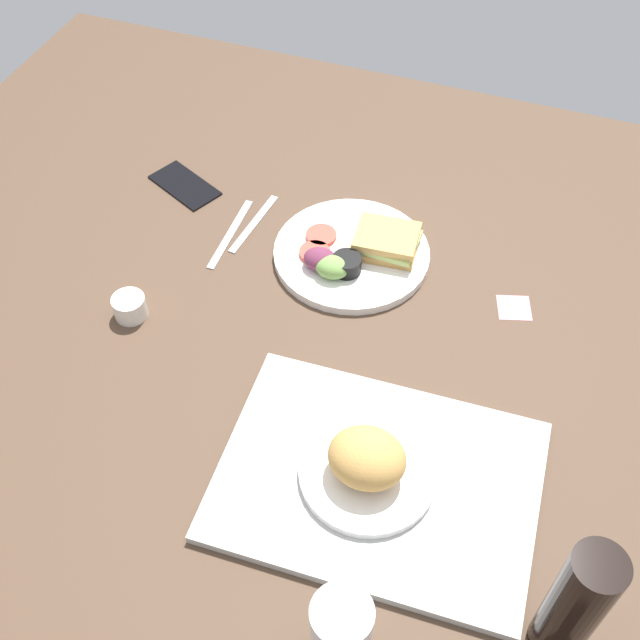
{
  "coord_description": "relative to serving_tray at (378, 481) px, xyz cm",
  "views": [
    {
      "loc": [
        -26.15,
        80.72,
        101.49
      ],
      "look_at": [
        2.0,
        3.0,
        4.0
      ],
      "focal_mm": 44.34,
      "sensor_mm": 36.0,
      "label": 1
    }
  ],
  "objects": [
    {
      "name": "ground_plane",
      "position": [
        15.06,
        -25.91,
        -2.3
      ],
      "size": [
        190.0,
        150.0,
        3.0
      ],
      "primitive_type": "cube",
      "color": "#4C3828"
    },
    {
      "name": "serving_tray",
      "position": [
        0.0,
        0.0,
        0.0
      ],
      "size": [
        46.42,
        34.96,
        1.6
      ],
      "primitive_type": "cube",
      "rotation": [
        0.0,
        0.0,
        0.04
      ],
      "color": "#B2B2AD",
      "rests_on": "ground_plane"
    },
    {
      "name": "bread_plate_near",
      "position": [
        1.67,
        0.24,
        4.13
      ],
      "size": [
        19.69,
        19.69,
        8.9
      ],
      "color": "white",
      "rests_on": "serving_tray"
    },
    {
      "name": "plate_with_salad",
      "position": [
        17.32,
        -41.7,
        0.93
      ],
      "size": [
        28.08,
        28.08,
        5.4
      ],
      "color": "white",
      "rests_on": "ground_plane"
    },
    {
      "name": "drinking_glass",
      "position": [
        -2.5,
        23.84,
        5.84
      ],
      "size": [
        7.47,
        7.47,
        13.27
      ],
      "primitive_type": "cylinder",
      "color": "silver",
      "rests_on": "ground_plane"
    },
    {
      "name": "soda_bottle",
      "position": [
        -27.17,
        13.31,
        10.54
      ],
      "size": [
        6.4,
        6.4,
        22.68
      ],
      "primitive_type": "cylinder",
      "color": "black",
      "rests_on": "ground_plane"
    },
    {
      "name": "espresso_cup",
      "position": [
        48.66,
        -16.35,
        1.2
      ],
      "size": [
        5.6,
        5.6,
        4.0
      ],
      "primitive_type": "cylinder",
      "color": "silver",
      "rests_on": "ground_plane"
    },
    {
      "name": "fork",
      "position": [
        37.98,
        -44.11,
        -0.55
      ],
      "size": [
        3.1,
        17.05,
        0.5
      ],
      "primitive_type": "cube",
      "rotation": [
        0.0,
        0.0,
        1.47
      ],
      "color": "#B7B7BC",
      "rests_on": "ground_plane"
    },
    {
      "name": "knife",
      "position": [
        40.98,
        -40.11,
        -0.55
      ],
      "size": [
        1.91,
        19.03,
        0.5
      ],
      "primitive_type": "cube",
      "rotation": [
        0.0,
        0.0,
        1.6
      ],
      "color": "#B7B7BC",
      "rests_on": "ground_plane"
    },
    {
      "name": "cell_phone",
      "position": [
        55.06,
        -49.56,
        -0.4
      ],
      "size": [
        16.09,
        12.6,
        0.8
      ],
      "primitive_type": "cube",
      "rotation": [
        0.0,
        0.0,
        -0.44
      ],
      "color": "black",
      "rests_on": "ground_plane"
    },
    {
      "name": "sticky_note",
      "position": [
        -12.06,
        -39.96,
        -0.74
      ],
      "size": [
        7.01,
        7.01,
        0.12
      ],
      "primitive_type": "cube",
      "rotation": [
        0.0,
        0.0,
        0.3
      ],
      "color": "pink",
      "rests_on": "ground_plane"
    }
  ]
}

